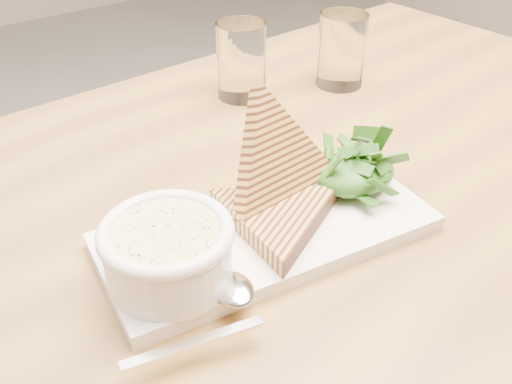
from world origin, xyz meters
TOP-DOWN VIEW (x-y plane):
  - table_top at (-0.12, -0.16)m, footprint 1.36×0.93m
  - table_leg_br at (0.50, 0.23)m, footprint 0.06×0.06m
  - platter at (-0.24, -0.19)m, footprint 0.38×0.22m
  - soup_bowl at (-0.36, -0.20)m, footprint 0.12×0.12m
  - soup at (-0.36, -0.20)m, footprint 0.10×0.10m
  - bowl_rim at (-0.36, -0.20)m, footprint 0.13×0.13m
  - sandwich_flat at (-0.23, -0.20)m, footprint 0.22×0.22m
  - sandwich_lean at (-0.20, -0.16)m, footprint 0.18×0.16m
  - salad_base at (-0.11, -0.20)m, footprint 0.10×0.08m
  - arugula_pile at (-0.11, -0.20)m, footprint 0.11×0.10m
  - spoon_bowl at (-0.32, -0.25)m, footprint 0.05×0.06m
  - spoon_handle at (-0.39, -0.28)m, footprint 0.12×0.04m
  - glass_near at (-0.04, 0.11)m, footprint 0.08×0.08m
  - glass_far at (0.11, 0.05)m, footprint 0.08×0.08m

SIDE VIEW (x-z plane):
  - table_leg_br at x=0.50m, z-range 0.00..0.69m
  - table_top at x=-0.12m, z-range 0.69..0.73m
  - platter at x=-0.24m, z-range 0.73..0.74m
  - spoon_handle at x=-0.39m, z-range 0.75..0.75m
  - spoon_bowl at x=-0.32m, z-range 0.74..0.76m
  - sandwich_flat at x=-0.23m, z-range 0.74..0.77m
  - salad_base at x=-0.11m, z-range 0.74..0.78m
  - soup_bowl at x=-0.36m, z-range 0.74..0.79m
  - arugula_pile at x=-0.11m, z-range 0.74..0.80m
  - glass_near at x=-0.04m, z-range 0.73..0.84m
  - glass_far at x=0.11m, z-range 0.73..0.84m
  - soup at x=-0.36m, z-range 0.79..0.80m
  - bowl_rim at x=-0.36m, z-range 0.79..0.81m
  - sandwich_lean at x=-0.20m, z-range 0.70..0.89m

